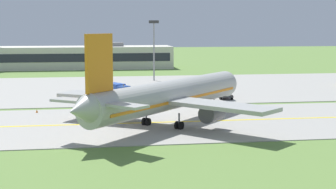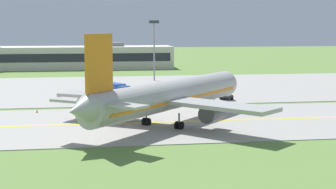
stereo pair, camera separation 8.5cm
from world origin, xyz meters
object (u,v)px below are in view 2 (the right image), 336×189
at_px(service_truck_catering, 224,91).
at_px(service_truck_pushback, 118,89).
at_px(airplane_lead, 168,96).
at_px(apron_light_mast, 154,43).

height_order(service_truck_catering, service_truck_pushback, service_truck_catering).
relative_size(airplane_lead, apron_light_mast, 2.21).
bearing_deg(airplane_lead, apron_light_mast, 84.38).
bearing_deg(service_truck_catering, apron_light_mast, 104.62).
height_order(airplane_lead, service_truck_catering, airplane_lead).
distance_m(airplane_lead, apron_light_mast, 58.99).
bearing_deg(airplane_lead, service_truck_pushback, 99.40).
relative_size(service_truck_catering, apron_light_mast, 0.41).
distance_m(airplane_lead, service_truck_catering, 29.02).
xyz_separation_m(airplane_lead, service_truck_catering, (14.48, 25.01, -2.60)).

